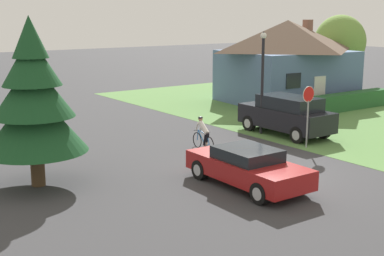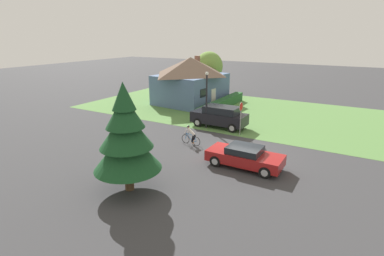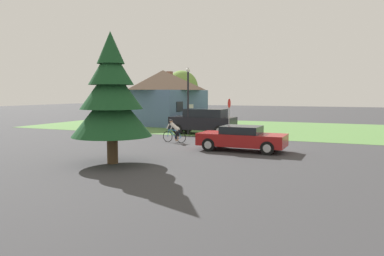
% 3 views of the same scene
% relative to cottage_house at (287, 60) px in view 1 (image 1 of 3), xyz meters
% --- Properties ---
extents(ground_plane, '(140.00, 140.00, 0.00)m').
position_rel_cottage_house_xyz_m(ground_plane, '(-12.57, -11.29, -2.77)').
color(ground_plane, '#38383A').
extents(grass_verge_right, '(16.00, 36.00, 0.01)m').
position_rel_cottage_house_xyz_m(grass_verge_right, '(-0.85, -7.29, -2.76)').
color(grass_verge_right, '#568442').
rests_on(grass_verge_right, ground).
extents(cottage_house, '(8.77, 7.52, 5.35)m').
position_rel_cottage_house_xyz_m(cottage_house, '(0.00, 0.00, 0.00)').
color(cottage_house, slate).
rests_on(cottage_house, ground).
extents(hedge_row, '(10.27, 0.90, 1.03)m').
position_rel_cottage_house_xyz_m(hedge_row, '(-0.86, -4.46, -2.25)').
color(hedge_row, '#285B2D').
rests_on(hedge_row, ground).
extents(sedan_left_lane, '(2.00, 4.61, 1.33)m').
position_rel_cottage_house_xyz_m(sedan_left_lane, '(-14.07, -12.01, -2.10)').
color(sedan_left_lane, maroon).
rests_on(sedan_left_lane, ground).
extents(cyclist, '(0.44, 1.65, 1.44)m').
position_rel_cottage_house_xyz_m(cyclist, '(-12.28, -7.17, -2.08)').
color(cyclist, black).
rests_on(cyclist, ground).
extents(parked_suv_right, '(2.03, 4.86, 1.89)m').
position_rel_cottage_house_xyz_m(parked_suv_right, '(-7.27, -7.16, -1.78)').
color(parked_suv_right, black).
rests_on(parked_suv_right, ground).
extents(stop_sign, '(0.69, 0.07, 2.71)m').
position_rel_cottage_house_xyz_m(stop_sign, '(-8.41, -9.52, -0.86)').
color(stop_sign, gray).
rests_on(stop_sign, ground).
extents(street_lamp, '(0.29, 0.29, 4.93)m').
position_rel_cottage_house_xyz_m(street_lamp, '(-8.06, -6.26, 0.10)').
color(street_lamp, black).
rests_on(street_lamp, ground).
extents(conifer_tall_near, '(3.47, 3.47, 5.69)m').
position_rel_cottage_house_xyz_m(conifer_tall_near, '(-19.78, -7.78, 0.16)').
color(conifer_tall_near, '#4C3823').
rests_on(conifer_tall_near, ground).
extents(deciduous_tree_right, '(3.74, 3.74, 5.68)m').
position_rel_cottage_house_xyz_m(deciduous_tree_right, '(6.31, 0.83, 0.94)').
color(deciduous_tree_right, '#4C3823').
rests_on(deciduous_tree_right, ground).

